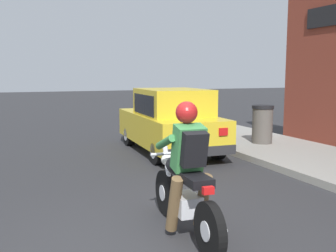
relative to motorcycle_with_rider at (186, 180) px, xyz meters
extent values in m
cube|color=gray|center=(4.26, 2.53, -0.61)|extent=(2.60, 22.00, 0.14)
cylinder|color=black|center=(0.04, 0.72, -0.37)|extent=(0.13, 0.62, 0.62)
cylinder|color=silver|center=(0.04, 0.72, -0.37)|extent=(0.13, 0.22, 0.22)
cylinder|color=black|center=(-0.04, -0.68, -0.37)|extent=(0.13, 0.62, 0.62)
cylinder|color=silver|center=(-0.04, -0.68, -0.37)|extent=(0.13, 0.22, 0.22)
cube|color=silver|center=(0.00, -0.03, -0.29)|extent=(0.30, 0.41, 0.24)
ellipsoid|color=black|center=(0.01, 0.22, 0.12)|extent=(0.33, 0.54, 0.24)
cube|color=black|center=(-0.02, -0.26, 0.08)|extent=(0.29, 0.57, 0.10)
cylinder|color=silver|center=(0.03, 0.62, -0.05)|extent=(0.09, 0.33, 0.68)
cylinder|color=silver|center=(0.02, 0.50, 0.23)|extent=(0.56, 0.07, 0.04)
sphere|color=silver|center=(0.03, 0.67, 0.11)|extent=(0.16, 0.16, 0.16)
cylinder|color=silver|center=(0.13, -0.44, -0.39)|extent=(0.11, 0.55, 0.08)
cube|color=red|center=(-0.04, -0.63, 0.05)|extent=(0.12, 0.07, 0.08)
cylinder|color=brown|center=(-0.19, -0.09, -0.25)|extent=(0.16, 0.36, 0.71)
cylinder|color=brown|center=(0.17, -0.11, -0.25)|extent=(0.16, 0.36, 0.71)
cube|color=#387F42|center=(-0.01, -0.08, 0.40)|extent=(0.36, 0.35, 0.57)
cylinder|color=#387F42|center=(-0.19, 0.17, 0.44)|extent=(0.12, 0.52, 0.26)
cylinder|color=#387F42|center=(0.21, 0.15, 0.44)|extent=(0.12, 0.52, 0.26)
sphere|color=#A51919|center=(0.00, -0.02, 0.81)|extent=(0.26, 0.26, 0.26)
cube|color=black|center=(-0.01, -0.24, 0.42)|extent=(0.29, 0.25, 0.42)
cylinder|color=black|center=(1.10, 5.97, -0.38)|extent=(0.20, 0.61, 0.60)
cylinder|color=silver|center=(1.10, 5.97, -0.38)|extent=(0.21, 0.34, 0.33)
cylinder|color=black|center=(2.54, 5.91, -0.38)|extent=(0.20, 0.61, 0.60)
cylinder|color=silver|center=(2.54, 5.91, -0.38)|extent=(0.21, 0.34, 0.33)
cylinder|color=black|center=(1.00, 3.57, -0.38)|extent=(0.20, 0.61, 0.60)
cylinder|color=silver|center=(1.00, 3.57, -0.38)|extent=(0.21, 0.34, 0.33)
cylinder|color=black|center=(2.44, 3.51, -0.38)|extent=(0.20, 0.61, 0.60)
cylinder|color=silver|center=(2.44, 3.51, -0.38)|extent=(0.21, 0.34, 0.33)
cube|color=gold|center=(1.77, 4.74, -0.08)|extent=(1.79, 3.76, 0.70)
cube|color=gold|center=(1.76, 4.49, 0.56)|extent=(1.52, 1.96, 0.66)
cube|color=black|center=(1.79, 5.36, 0.51)|extent=(1.34, 0.40, 0.51)
cube|color=black|center=(1.03, 4.52, 0.54)|extent=(0.09, 1.52, 0.46)
cube|color=black|center=(2.48, 4.46, 0.54)|extent=(0.09, 1.52, 0.46)
cube|color=silver|center=(1.34, 6.62, 0.04)|extent=(0.24, 0.05, 0.14)
cube|color=red|center=(1.18, 2.91, 0.06)|extent=(0.20, 0.05, 0.16)
cube|color=silver|center=(2.35, 6.58, 0.04)|extent=(0.24, 0.05, 0.14)
cube|color=red|center=(2.20, 2.86, 0.06)|extent=(0.20, 0.05, 0.16)
cube|color=#28282B|center=(1.84, 6.57, -0.33)|extent=(1.61, 0.19, 0.20)
cube|color=#28282B|center=(1.69, 2.91, -0.33)|extent=(1.61, 0.19, 0.20)
cylinder|color=#514C47|center=(4.19, 4.26, -0.09)|extent=(0.52, 0.52, 0.90)
cylinder|color=black|center=(4.19, 4.26, 0.40)|extent=(0.56, 0.56, 0.08)
camera|label=1|loc=(-1.94, -4.13, 1.26)|focal=42.00mm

